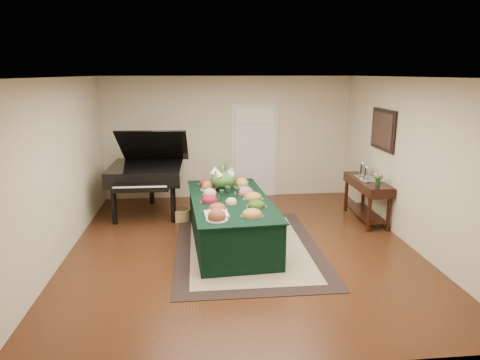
{
  "coord_description": "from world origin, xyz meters",
  "views": [
    {
      "loc": [
        -0.69,
        -6.48,
        2.76
      ],
      "look_at": [
        0.0,
        0.3,
        1.05
      ],
      "focal_mm": 32.0,
      "sensor_mm": 36.0,
      "label": 1
    }
  ],
  "objects": [
    {
      "name": "mahogany_sideboard",
      "position": [
        2.5,
        1.04,
        0.63
      ],
      "size": [
        0.45,
        1.41,
        0.81
      ],
      "color": "black",
      "rests_on": "ground"
    },
    {
      "name": "ground",
      "position": [
        0.0,
        0.0,
        0.0
      ],
      "size": [
        6.0,
        6.0,
        0.0
      ],
      "primitive_type": "plane",
      "color": "black",
      "rests_on": "ground"
    },
    {
      "name": "green_goblets",
      "position": [
        -0.19,
        0.29,
        0.84
      ],
      "size": [
        0.34,
        0.33,
        0.18
      ],
      "color": "#13311F",
      "rests_on": "buffet_table"
    },
    {
      "name": "kitchen_doorway",
      "position": [
        0.6,
        2.97,
        1.02
      ],
      "size": [
        1.05,
        0.07,
        2.1
      ],
      "color": "beige",
      "rests_on": "ground"
    },
    {
      "name": "floral_centerpiece",
      "position": [
        -0.25,
        0.74,
        1.02
      ],
      "size": [
        0.46,
        0.46,
        0.46
      ],
      "color": "#13311F",
      "rests_on": "buffet_table"
    },
    {
      "name": "grand_piano",
      "position": [
        -1.69,
        1.89,
        0.86
      ],
      "size": [
        1.54,
        1.72,
        1.73
      ],
      "color": "black",
      "rests_on": "ground"
    },
    {
      "name": "tea_service",
      "position": [
        2.5,
        1.19,
        0.93
      ],
      "size": [
        0.34,
        0.58,
        0.3
      ],
      "color": "silver",
      "rests_on": "mahogany_sideboard"
    },
    {
      "name": "buffet_table",
      "position": [
        -0.17,
        0.24,
        0.38
      ],
      "size": [
        1.43,
        2.75,
        0.75
      ],
      "color": "black",
      "rests_on": "ground"
    },
    {
      "name": "pink_bouquet",
      "position": [
        2.49,
        0.59,
        0.97
      ],
      "size": [
        0.19,
        0.19,
        0.24
      ],
      "color": "#13311F",
      "rests_on": "mahogany_sideboard"
    },
    {
      "name": "cutting_board",
      "position": [
        -0.43,
        -0.52,
        0.79
      ],
      "size": [
        0.37,
        0.37,
        0.1
      ],
      "color": "tan",
      "rests_on": "buffet_table"
    },
    {
      "name": "area_rug",
      "position": [
        0.09,
        -0.05,
        0.01
      ],
      "size": [
        2.3,
        3.22,
        0.01
      ],
      "color": "black",
      "rests_on": "ground"
    },
    {
      "name": "wall_painting",
      "position": [
        2.72,
        1.04,
        1.75
      ],
      "size": [
        0.05,
        0.95,
        0.75
      ],
      "color": "black",
      "rests_on": "ground"
    },
    {
      "name": "food_platters",
      "position": [
        -0.16,
        0.3,
        0.8
      ],
      "size": [
        1.07,
        2.39,
        0.13
      ],
      "color": "silver",
      "rests_on": "buffet_table"
    },
    {
      "name": "wicker_basket",
      "position": [
        -1.03,
        1.41,
        0.11
      ],
      "size": [
        0.36,
        0.36,
        0.22
      ],
      "primitive_type": "cylinder",
      "color": "#A67C43",
      "rests_on": "ground"
    }
  ]
}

